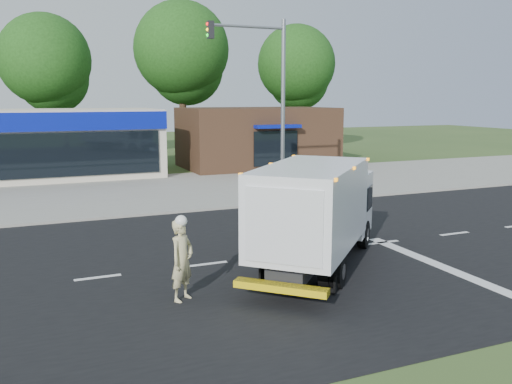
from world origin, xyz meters
TOP-DOWN VIEW (x-y plane):
  - ground at (0.00, 0.00)m, footprint 120.00×120.00m
  - road_asphalt at (0.00, 0.00)m, footprint 60.00×14.00m
  - sidewalk at (0.00, 8.20)m, footprint 60.00×2.40m
  - parking_apron at (0.00, 14.00)m, footprint 60.00×9.00m
  - lane_markings at (1.35, -1.35)m, footprint 55.20×7.00m
  - ems_box_truck at (-0.27, -1.46)m, footprint 6.13×6.29m
  - emergency_worker at (-4.35, -2.39)m, footprint 0.84×0.80m
  - brown_storefront at (7.00, 19.98)m, footprint 10.00×6.70m
  - traffic_signal_pole at (2.35, 7.60)m, footprint 3.51×0.25m
  - background_trees at (-0.85, 28.16)m, footprint 36.77×7.39m

SIDE VIEW (x-z plane):
  - ground at x=0.00m, z-range 0.00..0.00m
  - road_asphalt at x=0.00m, z-range -0.01..0.01m
  - parking_apron at x=0.00m, z-range 0.00..0.02m
  - lane_markings at x=1.35m, z-range 0.01..0.02m
  - sidewalk at x=0.00m, z-range 0.00..0.12m
  - emergency_worker at x=-4.35m, z-range -0.02..2.01m
  - ems_box_truck at x=-0.27m, z-range 0.23..3.21m
  - brown_storefront at x=7.00m, z-range 0.00..4.00m
  - traffic_signal_pole at x=2.35m, z-range 0.92..8.92m
  - background_trees at x=-0.85m, z-range 1.33..13.43m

